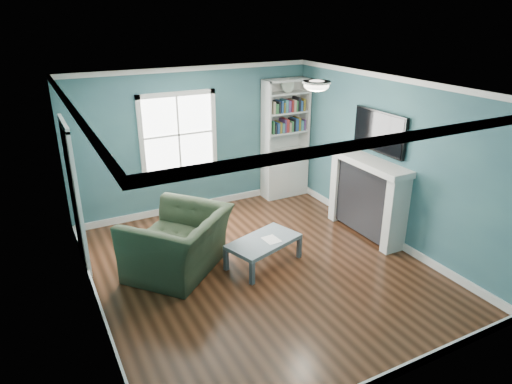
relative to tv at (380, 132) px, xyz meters
name	(u,v)px	position (x,y,z in m)	size (l,w,h in m)	color
floor	(260,269)	(-2.20, -0.20, -1.72)	(5.00, 5.00, 0.00)	black
room_walls	(261,165)	(-2.20, -0.20, -0.14)	(5.00, 5.00, 5.00)	#305565
trim	(261,190)	(-2.20, -0.20, -0.49)	(4.50, 5.00, 2.60)	white
window	(179,135)	(-2.50, 2.29, -0.27)	(1.40, 0.06, 1.50)	white
bookshelf	(285,150)	(-0.43, 2.10, -0.80)	(0.90, 0.35, 2.31)	silver
fireplace	(367,198)	(-0.12, 0.00, -1.09)	(0.44, 1.58, 1.30)	black
tv	(380,132)	(0.00, 0.00, 0.00)	(0.06, 1.10, 0.65)	black
door	(74,195)	(-4.42, 1.20, -0.65)	(0.12, 0.98, 2.17)	silver
ceiling_fixture	(317,85)	(-1.30, -0.10, 0.82)	(0.38, 0.38, 0.15)	white
light_switch	(110,158)	(-3.70, 2.28, -0.52)	(0.08, 0.01, 0.12)	white
recliner	(177,233)	(-3.24, 0.32, -1.14)	(1.35, 0.88, 1.18)	black
coffee_table	(264,243)	(-2.08, -0.08, -1.39)	(1.20, 0.89, 0.39)	#4B545B
paper_sheet	(271,240)	(-1.98, -0.13, -1.33)	(0.21, 0.27, 0.00)	white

